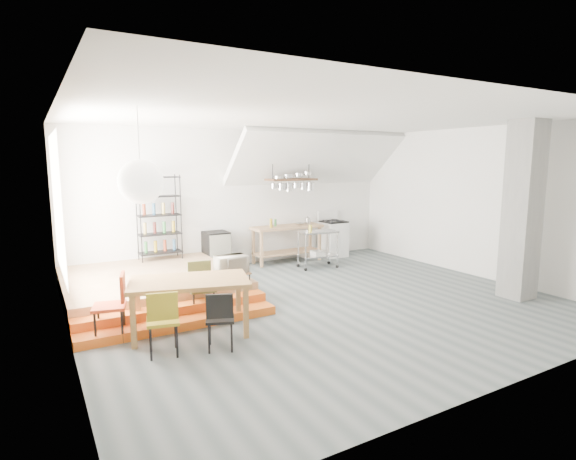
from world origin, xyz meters
TOP-DOWN VIEW (x-y plane):
  - floor at (0.00, 0.00)m, footprint 8.00×8.00m
  - wall_back at (0.00, 3.50)m, footprint 8.00×0.04m
  - wall_left at (-4.00, 0.00)m, footprint 0.04×7.00m
  - wall_right at (4.00, 0.00)m, footprint 0.04×7.00m
  - ceiling at (0.00, 0.00)m, footprint 8.00×7.00m
  - slope_ceiling at (1.80, 2.90)m, footprint 4.40×1.44m
  - window_pane at (-3.98, 1.50)m, footprint 0.02×2.50m
  - platform at (-2.50, 2.00)m, footprint 3.00×3.00m
  - step_lower at (-2.50, 0.05)m, footprint 3.00×0.35m
  - step_upper at (-2.50, 0.40)m, footprint 3.00×0.35m
  - concrete_column at (3.30, -1.50)m, footprint 0.50×0.50m
  - kitchen_counter at (1.10, 3.15)m, footprint 1.80×0.60m
  - stove at (2.50, 3.16)m, footprint 0.60×0.60m
  - pot_rack at (1.13, 2.92)m, footprint 1.20×0.50m
  - wire_shelving at (-2.00, 3.20)m, footprint 0.88×0.38m
  - microwave_shelf at (-1.40, 0.75)m, footprint 0.60×0.40m
  - paper_lantern at (-3.02, -0.04)m, footprint 0.60×0.60m
  - dining_table at (-2.45, -0.20)m, footprint 1.87×1.36m
  - chair_mustard at (-3.00, -0.82)m, footprint 0.48×0.48m
  - chair_black at (-2.30, -1.01)m, footprint 0.48×0.48m
  - chair_olive at (-2.05, 0.47)m, footprint 0.45×0.45m
  - chair_red at (-3.43, 0.08)m, footprint 0.52×0.52m
  - rolling_cart at (1.42, 2.27)m, footprint 0.94×0.61m
  - mini_fridge at (-0.74, 3.20)m, footprint 0.53×0.53m
  - microwave at (-1.40, 0.75)m, footprint 0.54×0.37m
  - bowl at (1.43, 3.10)m, footprint 0.22×0.22m

SIDE VIEW (x-z plane):
  - floor at x=0.00m, z-range 0.00..0.00m
  - step_lower at x=-2.50m, z-range 0.00..0.13m
  - step_upper at x=-2.50m, z-range 0.00..0.27m
  - platform at x=-2.50m, z-range 0.00..0.40m
  - mini_fridge at x=-0.74m, z-range 0.00..0.90m
  - chair_black at x=-2.30m, z-range 0.08..0.88m
  - stove at x=2.50m, z-range -0.11..1.07m
  - chair_olive at x=-2.05m, z-range 0.08..0.96m
  - chair_mustard at x=-3.00m, z-range 0.08..0.96m
  - microwave_shelf at x=-1.40m, z-range 0.46..0.63m
  - chair_red at x=-3.43m, z-range 0.09..1.03m
  - rolling_cart at x=1.42m, z-range 0.13..1.00m
  - kitchen_counter at x=1.10m, z-range 0.17..1.08m
  - dining_table at x=-2.45m, z-range 0.31..1.11m
  - microwave at x=-1.40m, z-range 0.56..0.86m
  - bowl at x=1.43m, z-range 0.91..0.96m
  - wire_shelving at x=-2.00m, z-range 0.43..2.23m
  - wall_back at x=0.00m, z-range 0.00..3.20m
  - wall_left at x=-4.00m, z-range 0.00..3.20m
  - wall_right at x=4.00m, z-range 0.00..3.20m
  - concrete_column at x=3.30m, z-range 0.00..3.20m
  - window_pane at x=-3.98m, z-range 0.70..2.90m
  - pot_rack at x=1.13m, z-range 1.26..2.69m
  - paper_lantern at x=-3.02m, z-range 1.90..2.50m
  - slope_ceiling at x=1.80m, z-range 1.89..3.21m
  - ceiling at x=0.00m, z-range 3.19..3.21m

